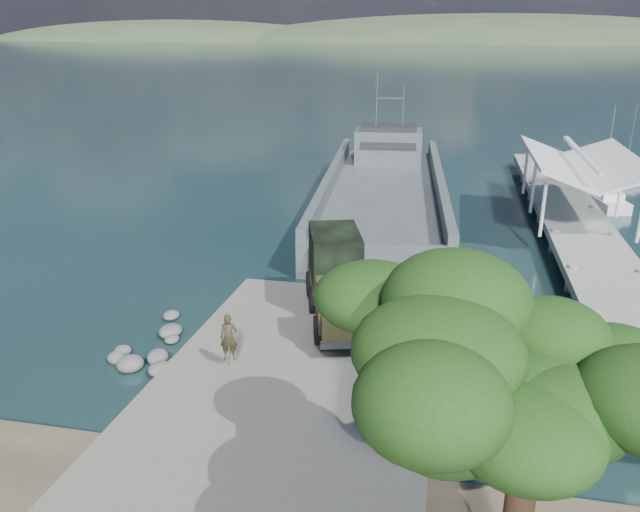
{
  "coord_description": "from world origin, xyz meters",
  "views": [
    {
      "loc": [
        4.92,
        -20.89,
        12.58
      ],
      "look_at": [
        -0.65,
        6.0,
        2.42
      ],
      "focal_mm": 35.0,
      "sensor_mm": 36.0,
      "label": 1
    }
  ],
  "objects_px": {
    "landing_craft": "(384,200)",
    "sailboat_far": "(626,174)",
    "pier": "(577,214)",
    "overhang_tree": "(507,365)",
    "sailboat_near": "(601,200)",
    "military_truck": "(338,278)",
    "soldier": "(229,347)"
  },
  "relations": [
    {
      "from": "sailboat_far",
      "to": "sailboat_near",
      "type": "bearing_deg",
      "value": -112.08
    },
    {
      "from": "pier",
      "to": "overhang_tree",
      "type": "xyz_separation_m",
      "value": [
        -6.59,
        -27.77,
        4.37
      ]
    },
    {
      "from": "sailboat_near",
      "to": "sailboat_far",
      "type": "bearing_deg",
      "value": 55.04
    },
    {
      "from": "landing_craft",
      "to": "sailboat_near",
      "type": "bearing_deg",
      "value": 12.32
    },
    {
      "from": "sailboat_far",
      "to": "overhang_tree",
      "type": "height_order",
      "value": "overhang_tree"
    },
    {
      "from": "soldier",
      "to": "overhang_tree",
      "type": "xyz_separation_m",
      "value": [
        8.95,
        -7.52,
        4.58
      ]
    },
    {
      "from": "military_truck",
      "to": "overhang_tree",
      "type": "height_order",
      "value": "overhang_tree"
    },
    {
      "from": "landing_craft",
      "to": "sailboat_far",
      "type": "distance_m",
      "value": 24.58
    },
    {
      "from": "sailboat_far",
      "to": "soldier",
      "type": "bearing_deg",
      "value": -120.7
    },
    {
      "from": "pier",
      "to": "military_truck",
      "type": "height_order",
      "value": "pier"
    },
    {
      "from": "landing_craft",
      "to": "pier",
      "type": "bearing_deg",
      "value": -22.17
    },
    {
      "from": "landing_craft",
      "to": "soldier",
      "type": "xyz_separation_m",
      "value": [
        -3.12,
        -24.25,
        0.6
      ]
    },
    {
      "from": "landing_craft",
      "to": "sailboat_far",
      "type": "bearing_deg",
      "value": 32.16
    },
    {
      "from": "overhang_tree",
      "to": "sailboat_far",
      "type": "bearing_deg",
      "value": 73.29
    },
    {
      "from": "pier",
      "to": "landing_craft",
      "type": "xyz_separation_m",
      "value": [
        -12.42,
        3.99,
        -0.81
      ]
    },
    {
      "from": "soldier",
      "to": "sailboat_far",
      "type": "distance_m",
      "value": 45.11
    },
    {
      "from": "sailboat_far",
      "to": "overhang_tree",
      "type": "bearing_deg",
      "value": -106.93
    },
    {
      "from": "sailboat_far",
      "to": "overhang_tree",
      "type": "xyz_separation_m",
      "value": [
        -13.92,
        -46.39,
        5.62
      ]
    },
    {
      "from": "military_truck",
      "to": "overhang_tree",
      "type": "relative_size",
      "value": 0.95
    },
    {
      "from": "landing_craft",
      "to": "sailboat_far",
      "type": "relative_size",
      "value": 5.02
    },
    {
      "from": "pier",
      "to": "sailboat_near",
      "type": "xyz_separation_m",
      "value": [
        3.37,
        8.72,
        -1.2
      ]
    },
    {
      "from": "overhang_tree",
      "to": "sailboat_near",
      "type": "bearing_deg",
      "value": 74.74
    },
    {
      "from": "soldier",
      "to": "sailboat_far",
      "type": "xyz_separation_m",
      "value": [
        22.88,
        38.87,
        -1.04
      ]
    },
    {
      "from": "pier",
      "to": "military_truck",
      "type": "relative_size",
      "value": 5.65
    },
    {
      "from": "landing_craft",
      "to": "military_truck",
      "type": "height_order",
      "value": "landing_craft"
    },
    {
      "from": "pier",
      "to": "soldier",
      "type": "xyz_separation_m",
      "value": [
        -15.54,
        -20.25,
        -0.21
      ]
    },
    {
      "from": "military_truck",
      "to": "sailboat_far",
      "type": "bearing_deg",
      "value": 42.94
    },
    {
      "from": "sailboat_near",
      "to": "overhang_tree",
      "type": "relative_size",
      "value": 0.91
    },
    {
      "from": "pier",
      "to": "overhang_tree",
      "type": "height_order",
      "value": "overhang_tree"
    },
    {
      "from": "landing_craft",
      "to": "soldier",
      "type": "height_order",
      "value": "landing_craft"
    },
    {
      "from": "pier",
      "to": "sailboat_near",
      "type": "bearing_deg",
      "value": 68.89
    },
    {
      "from": "sailboat_far",
      "to": "overhang_tree",
      "type": "distance_m",
      "value": 48.75
    }
  ]
}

